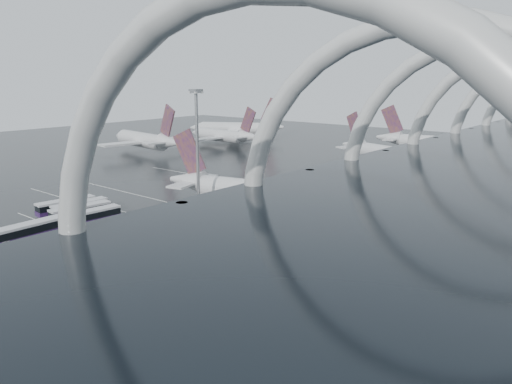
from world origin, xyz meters
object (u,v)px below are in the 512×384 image
Objects in this scene: van_curve_c at (112,343)px; gse_cart_belly_d at (362,230)px; airliner_gate_b at (396,155)px; gse_cart_belly_e at (333,209)px; airliner_gate_c at (443,144)px; jet_remote_mid at (225,136)px; bus_row_near_b at (80,208)px; jet_remote_west at (146,141)px; bus_row_far_c at (31,230)px; gse_cart_belly_c at (244,214)px; bus_row_near_a at (66,206)px; bus_row_near_c at (81,212)px; jet_remote_far at (238,129)px; floodlight_mast at (197,139)px; van_curve_a at (5,246)px; gse_cart_belly_a at (332,225)px; bus_row_near_d at (91,216)px; airliner_main at (267,194)px.

gse_cart_belly_d is (1.13, 56.83, -0.23)m from van_curve_c.
van_curve_c is 56.84m from gse_cart_belly_d.
gse_cart_belly_e is (11.70, -59.14, -3.82)m from airliner_gate_b.
jet_remote_mid is at bearing -167.56° from airliner_gate_c.
jet_remote_west is at bearing 45.42° from bus_row_near_b.
van_curve_c is at bearing -108.61° from bus_row_far_c.
gse_cart_belly_c is (28.89, 22.12, -1.05)m from bus_row_near_b.
bus_row_near_a is 0.99× the size of bus_row_near_c.
floodlight_mast is (84.61, -107.46, 12.11)m from jet_remote_far.
airliner_gate_b reaches higher than van_curve_a.
jet_remote_mid is (-82.23, -33.40, -0.16)m from airliner_gate_c.
airliner_gate_c is 138.19m from bus_row_near_c.
gse_cart_belly_a is at bearing -45.08° from bus_row_far_c.
gse_cart_belly_e is at bearing -35.16° from bus_row_near_d.
floodlight_mast is at bearing -79.59° from airliner_gate_b.
bus_row_near_b is 3.99m from bus_row_near_c.
bus_row_near_d is 55.52m from gse_cart_belly_d.
jet_remote_far is at bearing 66.64° from van_curve_a.
gse_cart_belly_e is (9.14, -94.63, -4.13)m from airliner_gate_c.
airliner_main is 1.15× the size of jet_remote_west.
bus_row_near_b is 61.24m from gse_cart_belly_d.
airliner_main is 26.06× the size of gse_cart_belly_d.
jet_remote_far is 3.26× the size of bus_row_near_a.
bus_row_far_c is at bearing 59.06° from van_curve_a.
floodlight_mast is (-8.72, -12.58, 12.75)m from airliner_main.
bus_row_near_b reaches higher than van_curve_c.
jet_remote_west is 113.98m from gse_cart_belly_a.
airliner_gate_c is at bearing 85.21° from floodlight_mast.
bus_row_near_b is at bearing 65.82° from van_curve_a.
bus_row_near_a is at bearing 88.27° from bus_row_near_d.
airliner_gate_b is (-1.36, 70.21, -0.11)m from airliner_main.
jet_remote_mid reaches higher than bus_row_near_b.
bus_row_near_d is (11.87, -1.19, -0.05)m from bus_row_near_a.
bus_row_near_c is at bearing 88.29° from jet_remote_far.
bus_row_near_b is at bearing -152.16° from airliner_main.
gse_cart_belly_d is (6.42, 1.00, -0.02)m from gse_cart_belly_a.
gse_cart_belly_c is (25.41, 24.07, -1.13)m from bus_row_near_c.
bus_row_near_c is 0.97× the size of bus_row_far_c.
airliner_gate_c is 162.73m from van_curve_c.
floodlight_mast is at bearing -156.61° from gse_cart_belly_d.
van_curve_a is 67.18m from gse_cart_belly_e.
bus_row_near_c is (63.30, -67.26, -3.42)m from jet_remote_west.
jet_remote_far is 3.36× the size of bus_row_near_d.
bus_row_far_c is at bearing -148.67° from bus_row_near_b.
jet_remote_mid is 110.79m from gse_cart_belly_c.
airliner_gate_c reaches higher than bus_row_near_b.
van_curve_c is (44.75, -12.96, -1.03)m from bus_row_far_c.
bus_row_near_c is at bearing -146.17° from gse_cart_belly_a.
gse_cart_belly_e is at bearing 120.09° from gse_cart_belly_a.
airliner_gate_c is at bearing 88.28° from gse_cart_belly_c.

